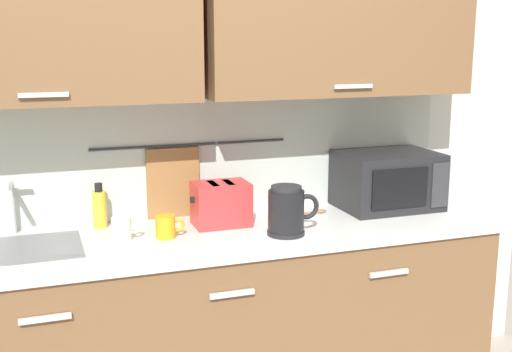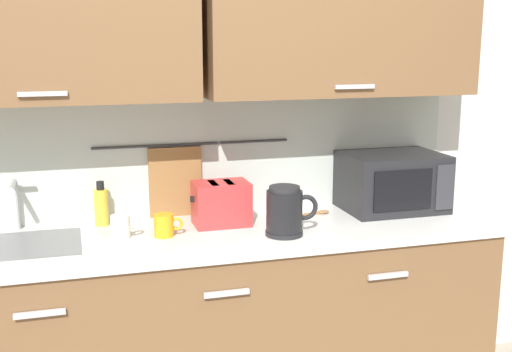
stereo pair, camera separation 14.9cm
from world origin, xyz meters
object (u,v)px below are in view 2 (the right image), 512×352
electric_kettle (285,211)px  mug_near_sink (165,225)px  microwave (392,182)px  toaster (221,203)px  mug_by_kettle (121,227)px  dish_soap_bottle (101,206)px  wooden_spoon (310,214)px

electric_kettle → mug_near_sink: bearing=166.4°
microwave → toaster: microwave is taller
mug_near_sink → toaster: (0.26, 0.11, 0.05)m
mug_by_kettle → dish_soap_bottle: bearing=107.4°
microwave → electric_kettle: size_ratio=2.03×
microwave → dish_soap_bottle: (-1.34, 0.11, -0.05)m
electric_kettle → mug_by_kettle: electric_kettle is taller
microwave → mug_near_sink: 1.12m
electric_kettle → dish_soap_bottle: 0.81m
toaster → mug_by_kettle: (-0.44, -0.07, -0.05)m
mug_by_kettle → wooden_spoon: (0.87, 0.11, -0.04)m
electric_kettle → dish_soap_bottle: electric_kettle is taller
mug_near_sink → mug_by_kettle: (-0.17, 0.03, 0.00)m
electric_kettle → toaster: (-0.22, 0.22, -0.01)m
microwave → wooden_spoon: 0.43m
dish_soap_bottle → microwave: bearing=-4.7°
mug_near_sink → mug_by_kettle: bearing=169.6°
electric_kettle → wooden_spoon: bearing=51.1°
toaster → electric_kettle: bearing=-45.5°
microwave → wooden_spoon: (-0.41, 0.01, -0.13)m
dish_soap_bottle → mug_by_kettle: size_ratio=1.63×
microwave → mug_near_sink: microwave is taller
mug_by_kettle → wooden_spoon: mug_by_kettle is taller
electric_kettle → mug_near_sink: size_ratio=1.89×
toaster → wooden_spoon: 0.44m
microwave → dish_soap_bottle: bearing=175.3°
electric_kettle → dish_soap_bottle: size_ratio=1.16×
wooden_spoon → microwave: bearing=-0.8°
electric_kettle → wooden_spoon: size_ratio=0.82×
toaster → wooden_spoon: bearing=4.3°
mug_near_sink → toaster: size_ratio=0.47×
microwave → toaster: (-0.84, -0.03, -0.04)m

